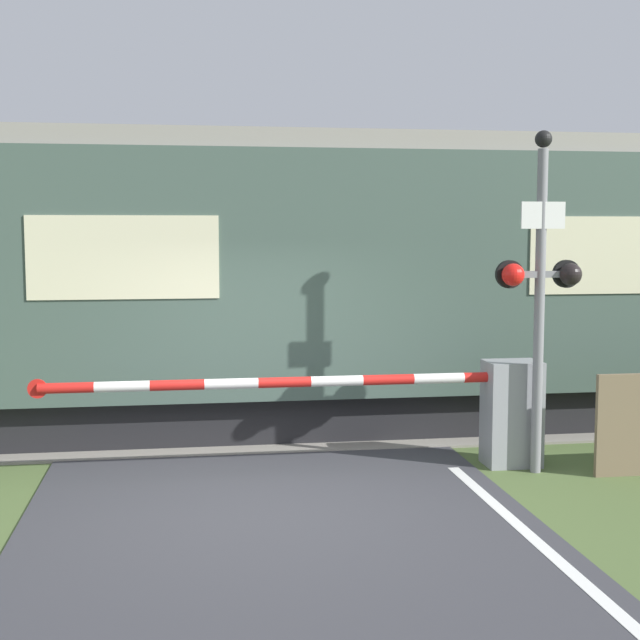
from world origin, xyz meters
name	(u,v)px	position (x,y,z in m)	size (l,w,h in m)	color
ground_plane	(275,506)	(0.00, 0.00, 0.00)	(80.00, 80.00, 0.00)	#4C6033
track_bed	(248,424)	(0.00, 3.53, 0.02)	(36.00, 3.20, 0.13)	gray
train	(564,278)	(4.41, 3.53, 1.95)	(21.46, 2.86, 3.81)	black
crossing_barrier	(475,408)	(2.34, 1.10, 0.66)	(5.48, 0.44, 1.17)	gray
signal_post	(540,282)	(2.92, 0.77, 2.07)	(0.94, 0.26, 3.65)	gray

